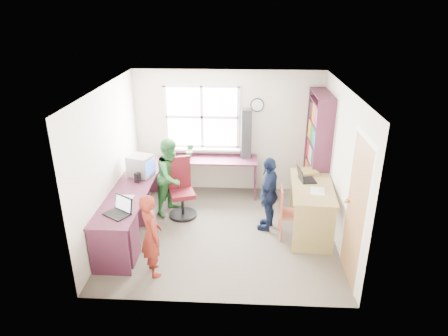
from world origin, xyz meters
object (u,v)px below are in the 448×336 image
at_px(person_red, 151,235).
at_px(person_green, 172,176).
at_px(person_navy, 269,194).
at_px(swivel_chair, 181,191).
at_px(cd_tower, 246,134).
at_px(wooden_chair, 287,211).
at_px(l_desk, 139,214).
at_px(laptop_right, 305,177).
at_px(bookshelf, 317,153).
at_px(crt_monitor, 141,166).
at_px(laptop_left, 120,210).
at_px(right_desk, 311,198).
at_px(potted_plant, 190,151).

height_order(person_red, person_green, person_green).
bearing_deg(person_navy, swivel_chair, -86.48).
distance_m(cd_tower, person_navy, 1.52).
bearing_deg(wooden_chair, swivel_chair, 161.22).
relative_size(l_desk, laptop_right, 8.10).
height_order(cd_tower, person_navy, cd_tower).
height_order(swivel_chair, laptop_right, swivel_chair).
distance_m(l_desk, bookshelf, 3.35).
xyz_separation_m(swivel_chair, person_red, (-0.15, -1.68, 0.15)).
height_order(wooden_chair, laptop_right, laptop_right).
xyz_separation_m(l_desk, wooden_chair, (2.33, 0.22, 0.01)).
bearing_deg(crt_monitor, person_green, 32.58).
xyz_separation_m(person_red, person_navy, (1.66, 1.30, 0.03)).
xyz_separation_m(laptop_left, person_green, (0.48, 1.47, -0.11)).
height_order(swivel_chair, person_green, person_green).
relative_size(crt_monitor, person_navy, 0.36).
distance_m(l_desk, wooden_chair, 2.34).
relative_size(right_desk, bookshelf, 0.70).
bearing_deg(cd_tower, potted_plant, 176.42).
xyz_separation_m(l_desk, cd_tower, (1.66, 1.81, 0.77)).
xyz_separation_m(bookshelf, laptop_right, (-0.33, -0.84, -0.13)).
xyz_separation_m(right_desk, crt_monitor, (-2.88, 0.39, 0.34)).
bearing_deg(laptop_left, person_red, 1.45).
distance_m(right_desk, laptop_left, 3.02).
relative_size(bookshelf, person_red, 1.73).
bearing_deg(laptop_right, cd_tower, 30.87).
distance_m(l_desk, person_red, 0.93).
distance_m(laptop_right, person_navy, 0.65).
bearing_deg(cd_tower, person_navy, -81.81).
xyz_separation_m(swivel_chair, laptop_right, (2.10, -0.22, 0.42)).
distance_m(bookshelf, person_red, 3.47).
bearing_deg(crt_monitor, right_desk, 9.12).
bearing_deg(person_red, l_desk, -2.11).
bearing_deg(l_desk, laptop_right, 13.47).
distance_m(laptop_left, potted_plant, 2.34).
bearing_deg(wooden_chair, person_green, 160.08).
xyz_separation_m(l_desk, laptop_left, (-0.13, -0.51, 0.35)).
xyz_separation_m(right_desk, laptop_right, (-0.10, 0.20, 0.28)).
height_order(cd_tower, potted_plant, cd_tower).
distance_m(crt_monitor, person_red, 1.76).
xyz_separation_m(right_desk, bookshelf, (0.22, 1.04, 0.41)).
bearing_deg(right_desk, wooden_chair, -148.42).
relative_size(bookshelf, person_green, 1.51).
bearing_deg(cd_tower, l_desk, -140.52).
relative_size(l_desk, person_red, 2.43).
bearing_deg(wooden_chair, laptop_right, 54.74).
distance_m(cd_tower, potted_plant, 1.13).
height_order(l_desk, right_desk, right_desk).
distance_m(crt_monitor, laptop_right, 2.78).
height_order(person_red, person_navy, person_navy).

